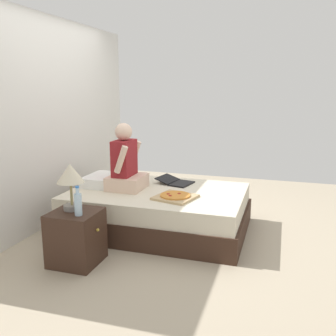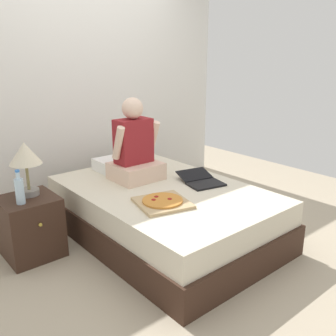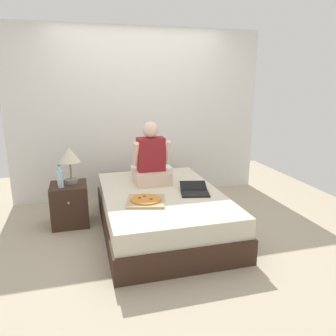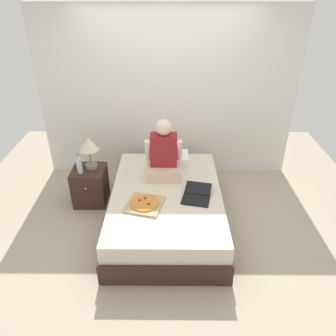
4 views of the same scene
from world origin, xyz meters
name	(u,v)px [view 1 (image 1 of 4)]	position (x,y,z in m)	size (l,w,h in m)	color
ground_plane	(158,229)	(0.00, 0.00, 0.00)	(5.77, 5.77, 0.00)	tan
wall_back	(52,121)	(0.00, 1.39, 1.25)	(3.77, 0.12, 2.50)	silver
bed	(158,210)	(0.00, 0.00, 0.24)	(1.38, 2.05, 0.48)	#382319
nightstand_left	(76,237)	(-1.06, 0.46, 0.26)	(0.44, 0.47, 0.52)	#382319
lamp_on_left_nightstand	(70,177)	(-1.02, 0.51, 0.84)	(0.26, 0.26, 0.45)	gray
water_bottle	(78,204)	(-1.14, 0.37, 0.63)	(0.07, 0.07, 0.28)	silver
pillow	(102,180)	(0.04, 0.75, 0.54)	(0.52, 0.34, 0.12)	white
person_seated	(126,165)	(-0.04, 0.39, 0.77)	(0.47, 0.40, 0.78)	beige
laptop	(177,182)	(0.36, -0.13, 0.50)	(0.40, 0.47, 0.07)	black
pizza_box	(175,197)	(-0.25, -0.29, 0.50)	(0.49, 0.49, 0.05)	tan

